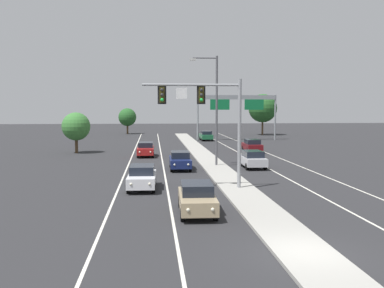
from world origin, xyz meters
TOP-DOWN VIEW (x-y plane):
  - ground_plane at (0.00, 0.00)m, footprint 260.00×260.00m
  - median_island at (0.00, 18.00)m, footprint 2.40×110.00m
  - lane_stripe_oncoming_center at (-4.70, 25.00)m, footprint 0.14×100.00m
  - lane_stripe_receding_center at (4.70, 25.00)m, footprint 0.14×100.00m
  - edge_stripe_left at (-8.00, 25.00)m, footprint 0.14×100.00m
  - edge_stripe_right at (8.00, 25.00)m, footprint 0.14×100.00m
  - overhead_signal_mast at (-1.97, 13.07)m, footprint 6.50×0.44m
  - street_lamp_median at (-0.02, 24.52)m, footprint 2.58×0.28m
  - car_oncoming_tan at (-3.39, 6.79)m, footprint 1.91×4.51m
  - car_oncoming_white at (-6.39, 13.92)m, footprint 1.92×4.51m
  - car_oncoming_navy at (-3.26, 22.95)m, footprint 1.87×4.49m
  - car_oncoming_red at (-6.47, 33.53)m, footprint 1.86×4.49m
  - car_receding_silver at (3.32, 23.35)m, footprint 1.86×4.49m
  - car_receding_darkred at (6.44, 37.09)m, footprint 1.85×4.48m
  - car_receding_green at (3.06, 55.99)m, footprint 1.87×4.49m
  - highway_sign_gantry at (8.20, 56.27)m, footprint 13.28×0.42m
  - tree_far_left_a at (-10.82, 74.83)m, footprint 3.63×3.63m
  - tree_far_left_b at (-14.79, 37.88)m, footprint 3.37×3.37m
  - tree_far_right_c at (15.79, 69.03)m, footprint 5.55×5.55m

SIDE VIEW (x-z plane):
  - ground_plane at x=0.00m, z-range 0.00..0.00m
  - lane_stripe_oncoming_center at x=-4.70m, z-range 0.00..0.01m
  - lane_stripe_receding_center at x=4.70m, z-range 0.00..0.01m
  - edge_stripe_left at x=-8.00m, z-range 0.00..0.01m
  - edge_stripe_right at x=8.00m, z-range 0.00..0.01m
  - median_island at x=0.00m, z-range 0.00..0.15m
  - car_oncoming_tan at x=-3.39m, z-range 0.03..1.61m
  - car_oncoming_white at x=-6.39m, z-range 0.03..1.61m
  - car_oncoming_navy at x=-3.26m, z-range 0.03..1.61m
  - car_oncoming_red at x=-6.47m, z-range 0.03..1.61m
  - car_receding_silver at x=3.32m, z-range 0.03..1.61m
  - car_receding_darkred at x=6.44m, z-range 0.03..1.61m
  - car_receding_green at x=3.06m, z-range 0.03..1.61m
  - tree_far_left_b at x=-14.79m, z-range 0.74..5.62m
  - tree_far_left_a at x=-10.82m, z-range 0.80..6.05m
  - tree_far_right_c at x=15.79m, z-range 1.23..9.26m
  - overhead_signal_mast at x=-1.97m, z-range 1.70..8.90m
  - street_lamp_median at x=-0.02m, z-range 0.79..10.79m
  - highway_sign_gantry at x=8.20m, z-range 2.41..9.91m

